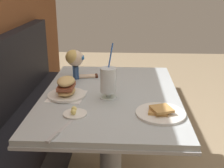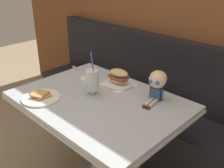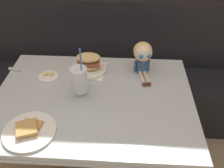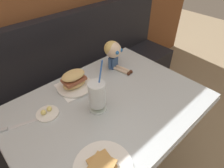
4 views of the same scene
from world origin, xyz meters
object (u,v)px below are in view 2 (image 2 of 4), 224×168
at_px(toast_plate, 41,97).
at_px(butter_saucer, 88,78).
at_px(sandwich_plate, 119,79).
at_px(seated_doll, 157,82).
at_px(milkshake_glass, 92,81).
at_px(butter_knife, 77,70).

distance_m(toast_plate, butter_saucer, 0.43).
height_order(sandwich_plate, seated_doll, seated_doll).
height_order(milkshake_glass, seated_doll, milkshake_glass).
xyz_separation_m(toast_plate, seated_doll, (0.54, 0.52, 0.12)).
bearing_deg(butter_saucer, sandwich_plate, 20.43).
bearing_deg(milkshake_glass, butter_saucer, 145.27).
height_order(toast_plate, milkshake_glass, milkshake_glass).
bearing_deg(milkshake_glass, sandwich_plate, 86.83).
distance_m(milkshake_glass, butter_knife, 0.48).
bearing_deg(toast_plate, sandwich_plate, 67.54).
xyz_separation_m(milkshake_glass, sandwich_plate, (0.01, 0.24, -0.05)).
height_order(butter_saucer, seated_doll, seated_doll).
bearing_deg(butter_knife, milkshake_glass, -25.32).
distance_m(toast_plate, milkshake_glass, 0.35).
xyz_separation_m(toast_plate, butter_saucer, (-0.02, 0.43, -0.00)).
bearing_deg(butter_saucer, milkshake_glass, -34.73).
relative_size(toast_plate, sandwich_plate, 1.14).
height_order(butter_saucer, butter_knife, butter_saucer).
distance_m(butter_knife, seated_doll, 0.78).
xyz_separation_m(butter_knife, seated_doll, (0.77, 0.04, 0.12)).
height_order(milkshake_glass, butter_knife, milkshake_glass).
xyz_separation_m(milkshake_glass, butter_knife, (-0.42, 0.20, -0.10)).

